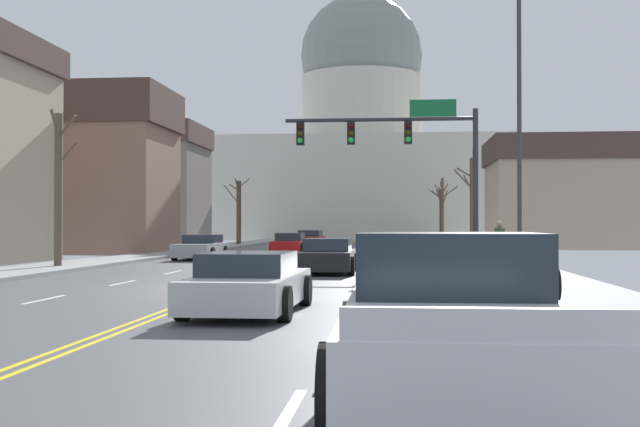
{
  "coord_description": "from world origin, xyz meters",
  "views": [
    {
      "loc": [
        4.5,
        -20.82,
        1.71
      ],
      "look_at": [
        -0.77,
        32.65,
        2.42
      ],
      "focal_mm": 45.14,
      "sensor_mm": 36.0,
      "label": 1
    }
  ],
  "objects_px": {
    "street_lamp_right": "(512,107)",
    "pedestrian_00": "(500,244)",
    "sedan_oncoming_02": "(310,239)",
    "signal_gantry": "(405,145)",
    "pickup_truck_near_03": "(454,324)",
    "sedan_near_01": "(428,267)",
    "sedan_near_02": "(249,284)",
    "sedan_oncoming_00": "(201,248)",
    "sedan_oncoming_01": "(290,244)",
    "sedan_near_00": "(328,257)",
    "bicycle_parked": "(552,283)"
  },
  "relations": [
    {
      "from": "signal_gantry",
      "to": "sedan_oncoming_00",
      "type": "bearing_deg",
      "value": 152.13
    },
    {
      "from": "street_lamp_right",
      "to": "pickup_truck_near_03",
      "type": "bearing_deg",
      "value": -99.71
    },
    {
      "from": "sedan_near_02",
      "to": "pickup_truck_near_03",
      "type": "xyz_separation_m",
      "value": [
        3.42,
        -7.32,
        0.17
      ]
    },
    {
      "from": "sedan_oncoming_02",
      "to": "signal_gantry",
      "type": "bearing_deg",
      "value": -74.98
    },
    {
      "from": "sedan_near_02",
      "to": "sedan_oncoming_00",
      "type": "xyz_separation_m",
      "value": [
        -6.7,
        22.97,
        0.01
      ]
    },
    {
      "from": "signal_gantry",
      "to": "sedan_near_01",
      "type": "relative_size",
      "value": 1.71
    },
    {
      "from": "sedan_near_01",
      "to": "pedestrian_00",
      "type": "xyz_separation_m",
      "value": [
        2.49,
        5.16,
        0.5
      ]
    },
    {
      "from": "street_lamp_right",
      "to": "pedestrian_00",
      "type": "height_order",
      "value": "street_lamp_right"
    },
    {
      "from": "sedan_near_02",
      "to": "pickup_truck_near_03",
      "type": "relative_size",
      "value": 0.84
    },
    {
      "from": "sedan_near_01",
      "to": "sedan_oncoming_00",
      "type": "bearing_deg",
      "value": 121.33
    },
    {
      "from": "sedan_near_00",
      "to": "pedestrian_00",
      "type": "relative_size",
      "value": 2.8
    },
    {
      "from": "signal_gantry",
      "to": "street_lamp_right",
      "type": "bearing_deg",
      "value": -67.63
    },
    {
      "from": "sedan_near_02",
      "to": "sedan_oncoming_01",
      "type": "distance_m",
      "value": 32.17
    },
    {
      "from": "sedan_near_00",
      "to": "sedan_oncoming_01",
      "type": "relative_size",
      "value": 1.08
    },
    {
      "from": "signal_gantry",
      "to": "bicycle_parked",
      "type": "xyz_separation_m",
      "value": [
        2.92,
        -15.86,
        -4.46
      ]
    },
    {
      "from": "street_lamp_right",
      "to": "pedestrian_00",
      "type": "xyz_separation_m",
      "value": [
        -0.24,
        1.2,
        -4.27
      ]
    },
    {
      "from": "street_lamp_right",
      "to": "sedan_near_02",
      "type": "xyz_separation_m",
      "value": [
        -6.37,
        -9.94,
        -4.78
      ]
    },
    {
      "from": "sedan_near_02",
      "to": "sedan_oncoming_00",
      "type": "height_order",
      "value": "sedan_oncoming_00"
    },
    {
      "from": "sedan_oncoming_00",
      "to": "bicycle_parked",
      "type": "xyz_separation_m",
      "value": [
        12.77,
        -21.07,
        -0.08
      ]
    },
    {
      "from": "sedan_oncoming_00",
      "to": "bicycle_parked",
      "type": "bearing_deg",
      "value": -58.78
    },
    {
      "from": "sedan_oncoming_02",
      "to": "bicycle_parked",
      "type": "height_order",
      "value": "sedan_oncoming_02"
    },
    {
      "from": "sedan_near_02",
      "to": "sedan_oncoming_02",
      "type": "bearing_deg",
      "value": 94.77
    },
    {
      "from": "sedan_near_00",
      "to": "bicycle_parked",
      "type": "distance_m",
      "value": 12.24
    },
    {
      "from": "sedan_oncoming_00",
      "to": "bicycle_parked",
      "type": "relative_size",
      "value": 2.57
    },
    {
      "from": "sedan_near_02",
      "to": "bicycle_parked",
      "type": "relative_size",
      "value": 2.64
    },
    {
      "from": "sedan_oncoming_02",
      "to": "pedestrian_00",
      "type": "height_order",
      "value": "pedestrian_00"
    },
    {
      "from": "pedestrian_00",
      "to": "sedan_oncoming_00",
      "type": "bearing_deg",
      "value": 137.32
    },
    {
      "from": "sedan_near_02",
      "to": "sedan_near_00",
      "type": "bearing_deg",
      "value": 88.16
    },
    {
      "from": "sedan_near_02",
      "to": "pedestrian_00",
      "type": "xyz_separation_m",
      "value": [
        6.13,
        11.14,
        0.51
      ]
    },
    {
      "from": "street_lamp_right",
      "to": "pickup_truck_near_03",
      "type": "distance_m",
      "value": 18.1
    },
    {
      "from": "sedan_near_01",
      "to": "pickup_truck_near_03",
      "type": "xyz_separation_m",
      "value": [
        -0.23,
        -13.29,
        0.15
      ]
    },
    {
      "from": "sedan_oncoming_00",
      "to": "sedan_oncoming_02",
      "type": "relative_size",
      "value": 1.03
    },
    {
      "from": "sedan_near_00",
      "to": "sedan_near_01",
      "type": "xyz_separation_m",
      "value": [
        3.23,
        -6.77,
        -0.0
      ]
    },
    {
      "from": "pedestrian_00",
      "to": "street_lamp_right",
      "type": "bearing_deg",
      "value": -78.73
    },
    {
      "from": "signal_gantry",
      "to": "sedan_near_01",
      "type": "bearing_deg",
      "value": -87.6
    },
    {
      "from": "pedestrian_00",
      "to": "bicycle_parked",
      "type": "bearing_deg",
      "value": -90.36
    },
    {
      "from": "sedan_near_00",
      "to": "sedan_oncoming_00",
      "type": "distance_m",
      "value": 12.45
    },
    {
      "from": "sedan_near_00",
      "to": "sedan_near_02",
      "type": "relative_size",
      "value": 1.0
    },
    {
      "from": "sedan_oncoming_01",
      "to": "signal_gantry",
      "type": "bearing_deg",
      "value": -64.67
    },
    {
      "from": "sedan_near_01",
      "to": "sedan_oncoming_01",
      "type": "xyz_separation_m",
      "value": [
        -7.22,
        26.0,
        -0.01
      ]
    },
    {
      "from": "bicycle_parked",
      "to": "sedan_oncoming_00",
      "type": "bearing_deg",
      "value": 121.22
    },
    {
      "from": "sedan_near_00",
      "to": "sedan_near_01",
      "type": "relative_size",
      "value": 1.01
    },
    {
      "from": "sedan_near_01",
      "to": "sedan_oncoming_02",
      "type": "height_order",
      "value": "sedan_oncoming_02"
    },
    {
      "from": "pickup_truck_near_03",
      "to": "sedan_oncoming_02",
      "type": "height_order",
      "value": "pickup_truck_near_03"
    },
    {
      "from": "sedan_oncoming_00",
      "to": "sedan_oncoming_01",
      "type": "height_order",
      "value": "sedan_oncoming_00"
    },
    {
      "from": "street_lamp_right",
      "to": "sedan_near_02",
      "type": "relative_size",
      "value": 1.92
    },
    {
      "from": "sedan_near_01",
      "to": "sedan_oncoming_00",
      "type": "xyz_separation_m",
      "value": [
        -10.34,
        16.99,
        -0.0
      ]
    },
    {
      "from": "sedan_oncoming_00",
      "to": "street_lamp_right",
      "type": "bearing_deg",
      "value": -44.92
    },
    {
      "from": "signal_gantry",
      "to": "pedestrian_00",
      "type": "bearing_deg",
      "value": -65.77
    },
    {
      "from": "sedan_oncoming_01",
      "to": "pedestrian_00",
      "type": "xyz_separation_m",
      "value": [
        9.71,
        -20.83,
        0.51
      ]
    }
  ]
}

